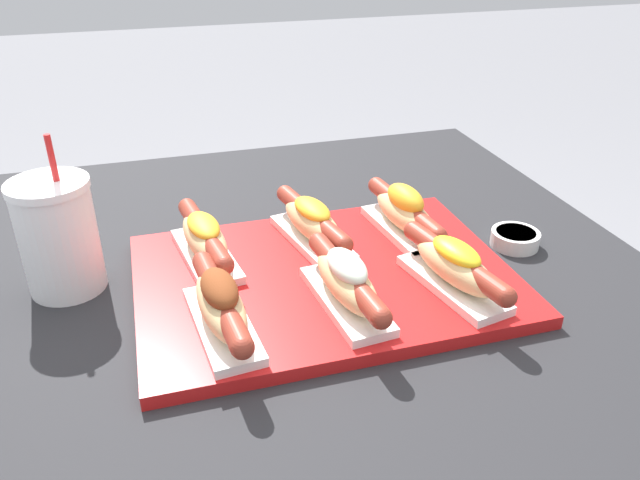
# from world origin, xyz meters

# --- Properties ---
(patio_table) EXTENTS (1.05, 1.04, 0.68)m
(patio_table) POSITION_xyz_m (0.00, 0.00, 0.34)
(patio_table) COLOR #232326
(patio_table) RESTS_ON ground_plane
(serving_tray) EXTENTS (0.50, 0.36, 0.02)m
(serving_tray) POSITION_xyz_m (0.05, -0.02, 0.69)
(serving_tray) COLOR red
(serving_tray) RESTS_ON patio_table
(hot_dog_0) EXTENTS (0.08, 0.21, 0.07)m
(hot_dog_0) POSITION_xyz_m (-0.10, -0.11, 0.73)
(hot_dog_0) COLOR white
(hot_dog_0) RESTS_ON serving_tray
(hot_dog_1) EXTENTS (0.08, 0.21, 0.07)m
(hot_dog_1) POSITION_xyz_m (0.05, -0.10, 0.73)
(hot_dog_1) COLOR white
(hot_dog_1) RESTS_ON serving_tray
(hot_dog_2) EXTENTS (0.09, 0.21, 0.07)m
(hot_dog_2) POSITION_xyz_m (0.20, -0.10, 0.73)
(hot_dog_2) COLOR white
(hot_dog_2) RESTS_ON serving_tray
(hot_dog_3) EXTENTS (0.08, 0.21, 0.06)m
(hot_dog_3) POSITION_xyz_m (-0.10, 0.06, 0.73)
(hot_dog_3) COLOR white
(hot_dog_3) RESTS_ON serving_tray
(hot_dog_4) EXTENTS (0.09, 0.21, 0.07)m
(hot_dog_4) POSITION_xyz_m (0.06, 0.07, 0.73)
(hot_dog_4) COLOR white
(hot_dog_4) RESTS_ON serving_tray
(hot_dog_5) EXTENTS (0.08, 0.21, 0.08)m
(hot_dog_5) POSITION_xyz_m (0.20, 0.05, 0.73)
(hot_dog_5) COLOR white
(hot_dog_5) RESTS_ON serving_tray
(sauce_bowl) EXTENTS (0.07, 0.07, 0.02)m
(sauce_bowl) POSITION_xyz_m (0.36, -0.00, 0.70)
(sauce_bowl) COLOR silver
(sauce_bowl) RESTS_ON patio_table
(drink_cup) EXTENTS (0.10, 0.10, 0.22)m
(drink_cup) POSITION_xyz_m (-0.28, 0.07, 0.76)
(drink_cup) COLOR white
(drink_cup) RESTS_ON patio_table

